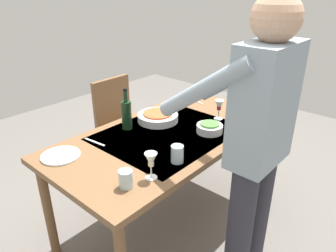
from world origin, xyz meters
The scene contains 15 objects.
ground_plane centered at (0.00, 0.00, 0.00)m, with size 6.00×6.00×0.00m, color #66605B.
dining_table centered at (0.00, 0.00, 0.69)m, with size 1.67×0.86×0.77m.
chair_near centered at (-0.25, -0.81, 0.53)m, with size 0.40×0.40×0.91m.
person_server centered at (0.12, 0.69, 0.96)m, with size 0.42×0.61×1.69m.
wine_bottle centered at (0.14, -0.26, 0.88)m, with size 0.07×0.07×0.30m.
wine_glass_left centered at (-0.42, 0.13, 0.87)m, with size 0.07×0.07×0.15m.
wine_glass_right centered at (0.47, 0.30, 0.87)m, with size 0.07×0.07×0.15m.
water_cup_near_left centered at (-0.60, 0.18, 0.82)m, with size 0.07×0.07×0.11m, color silver.
water_cup_near_right centered at (0.25, 0.29, 0.82)m, with size 0.07×0.07×0.10m, color silver.
water_cup_far_left centered at (0.61, 0.26, 0.81)m, with size 0.07×0.07×0.09m, color silver.
serving_bowl_pasta centered at (-0.10, -0.19, 0.80)m, with size 0.30×0.30×0.07m.
side_bowl_salad centered at (-0.19, 0.21, 0.80)m, with size 0.18×0.18×0.07m.
dinner_plate_near centered at (0.67, -0.26, 0.77)m, with size 0.23×0.23×0.01m, color silver.
table_knife centered at (-0.64, -0.24, 0.77)m, with size 0.01×0.20×0.01m, color silver.
table_fork centered at (0.42, -0.26, 0.77)m, with size 0.01×0.18×0.01m, color silver.
Camera 1 is at (1.46, 1.29, 1.72)m, focal length 33.73 mm.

